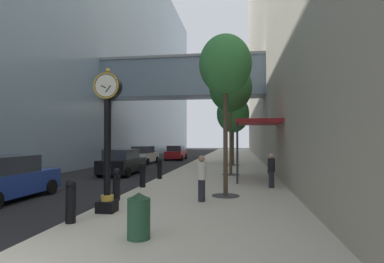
# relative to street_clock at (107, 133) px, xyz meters

# --- Properties ---
(ground_plane) EXTENTS (110.00, 110.00, 0.00)m
(ground_plane) POSITION_rel_street_clock_xyz_m (-0.67, 21.97, -2.60)
(ground_plane) COLOR black
(ground_plane) RESTS_ON ground
(sidewalk_right) EXTENTS (6.95, 80.00, 0.14)m
(sidewalk_right) POSITION_rel_street_clock_xyz_m (2.80, 24.97, -2.53)
(sidewalk_right) COLOR beige
(sidewalk_right) RESTS_ON ground
(building_block_left) EXTENTS (23.94, 80.00, 28.19)m
(building_block_left) POSITION_rel_street_clock_xyz_m (-12.76, 24.92, 11.44)
(building_block_left) COLOR #758EA8
(building_block_left) RESTS_ON ground
(street_clock) EXTENTS (0.84, 0.55, 4.48)m
(street_clock) POSITION_rel_street_clock_xyz_m (0.00, 0.00, 0.00)
(street_clock) COLOR black
(street_clock) RESTS_ON sidewalk_right
(bollard_nearest) EXTENTS (0.28, 0.28, 1.19)m
(bollard_nearest) POSITION_rel_street_clock_xyz_m (-0.44, -1.35, -1.84)
(bollard_nearest) COLOR black
(bollard_nearest) RESTS_ON sidewalk_right
(bollard_second) EXTENTS (0.28, 0.28, 1.19)m
(bollard_second) POSITION_rel_street_clock_xyz_m (-0.44, 1.85, -1.84)
(bollard_second) COLOR black
(bollard_second) RESTS_ON sidewalk_right
(bollard_third) EXTENTS (0.28, 0.28, 1.19)m
(bollard_third) POSITION_rel_street_clock_xyz_m (-0.44, 5.04, -1.84)
(bollard_third) COLOR black
(bollard_third) RESTS_ON sidewalk_right
(bollard_fourth) EXTENTS (0.28, 0.28, 1.19)m
(bollard_fourth) POSITION_rel_street_clock_xyz_m (-0.44, 8.24, -1.84)
(bollard_fourth) COLOR black
(bollard_fourth) RESTS_ON sidewalk_right
(street_tree_near) EXTENTS (2.10, 2.10, 6.48)m
(street_tree_near) POSITION_rel_street_clock_xyz_m (3.51, 3.36, 2.75)
(street_tree_near) COLOR #333335
(street_tree_near) RESTS_ON sidewalk_right
(street_tree_mid_near) EXTENTS (2.74, 2.74, 7.16)m
(street_tree_mid_near) POSITION_rel_street_clock_xyz_m (3.51, 10.97, 3.10)
(street_tree_mid_near) COLOR #333335
(street_tree_mid_near) RESTS_ON sidewalk_right
(street_tree_mid_far) EXTENTS (2.85, 2.85, 6.12)m
(street_tree_mid_far) POSITION_rel_street_clock_xyz_m (3.51, 18.57, 2.01)
(street_tree_mid_far) COLOR #333335
(street_tree_mid_far) RESTS_ON sidewalk_right
(trash_bin) EXTENTS (0.53, 0.53, 1.05)m
(trash_bin) POSITION_rel_street_clock_xyz_m (1.80, -2.39, -1.92)
(trash_bin) COLOR #234C33
(trash_bin) RESTS_ON sidewalk_right
(pedestrian_walking) EXTENTS (0.41, 0.50, 1.59)m
(pedestrian_walking) POSITION_rel_street_clock_xyz_m (5.53, 5.77, -1.63)
(pedestrian_walking) COLOR #23232D
(pedestrian_walking) RESTS_ON sidewalk_right
(pedestrian_by_clock) EXTENTS (0.47, 0.47, 1.67)m
(pedestrian_by_clock) POSITION_rel_street_clock_xyz_m (2.70, 2.10, -1.58)
(pedestrian_by_clock) COLOR #23232D
(pedestrian_by_clock) RESTS_ON sidewalk_right
(storefront_awning) EXTENTS (2.40, 3.60, 3.30)m
(storefront_awning) POSITION_rel_street_clock_xyz_m (5.03, 8.48, 0.68)
(storefront_awning) COLOR maroon
(storefront_awning) RESTS_ON sidewalk_right
(car_blue_near) EXTENTS (2.11, 4.68, 1.75)m
(car_blue_near) POSITION_rel_street_clock_xyz_m (-4.99, 1.75, -1.76)
(car_blue_near) COLOR navy
(car_blue_near) RESTS_ON ground
(car_red_mid) EXTENTS (2.12, 4.48, 1.65)m
(car_red_mid) POSITION_rel_street_clock_xyz_m (-3.24, 26.80, -1.80)
(car_red_mid) COLOR #AD191E
(car_red_mid) RESTS_ON ground
(car_white_far) EXTENTS (2.03, 4.61, 1.71)m
(car_white_far) POSITION_rel_street_clock_xyz_m (-5.17, 20.48, -1.77)
(car_white_far) COLOR silver
(car_white_far) RESTS_ON ground
(car_black_trailing) EXTENTS (2.15, 4.56, 1.72)m
(car_black_trailing) POSITION_rel_street_clock_xyz_m (-3.76, 11.09, -1.77)
(car_black_trailing) COLOR black
(car_black_trailing) RESTS_ON ground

